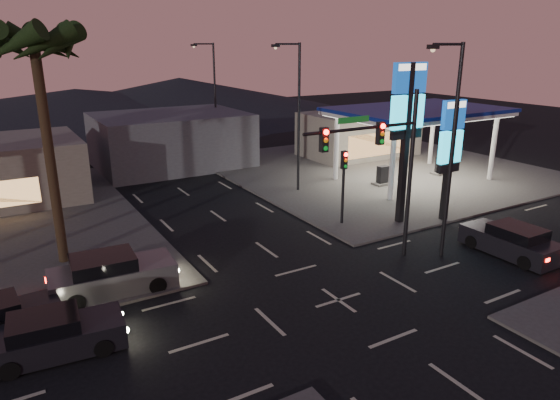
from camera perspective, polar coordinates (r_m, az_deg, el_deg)
ground at (r=20.73m, az=6.69°, el=-11.30°), size 140.00×140.00×0.00m
corner_lot_ne at (r=41.92m, az=11.02°, el=3.51°), size 24.00×24.00×0.12m
gas_station at (r=38.17m, az=15.46°, el=9.54°), size 12.20×8.20×5.47m
convenience_store at (r=46.52m, az=8.95°, el=7.43°), size 10.00×6.00×4.00m
pylon_sign_tall at (r=28.18m, az=14.35°, el=9.71°), size 2.20×0.35×9.00m
pylon_sign_short at (r=29.59m, az=18.94°, el=6.25°), size 1.60×0.35×7.00m
traffic_signal_mast at (r=22.64m, az=11.75°, el=5.10°), size 6.10×0.39×8.00m
pedestal_signal at (r=27.97m, az=7.30°, el=2.80°), size 0.32×0.39×4.30m
streetlight_near at (r=24.02m, az=18.84°, el=6.42°), size 2.14×0.25×10.00m
streetlight_mid at (r=33.83m, az=1.88°, el=10.29°), size 2.14×0.25×10.00m
streetlight_far at (r=46.19m, az=-7.68°, el=12.07°), size 2.14×0.25×10.00m
palm_a at (r=23.93m, az=-26.16°, el=14.54°), size 4.41×4.41×10.86m
building_far_mid at (r=43.13m, az=-12.32°, el=6.73°), size 12.00×9.00×4.40m
hill_right at (r=79.16m, az=-11.35°, el=11.74°), size 50.00×50.00×5.00m
hill_center at (r=75.58m, az=-22.25°, el=10.16°), size 60.00×60.00×4.00m
car_lane_a_front at (r=18.70m, az=-24.48°, el=-13.94°), size 4.59×2.20×1.46m
car_lane_b_front at (r=22.01m, az=-18.76°, el=-8.12°), size 5.23×2.42×1.67m
suv_station at (r=26.87m, az=24.94°, el=-4.30°), size 2.05×4.67×1.55m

